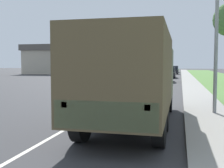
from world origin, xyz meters
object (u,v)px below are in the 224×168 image
object	(u,v)px
military_truck	(134,75)
car_nearest_ahead	(102,83)
car_second_ahead	(165,76)
car_farthest_ahead	(174,69)
car_third_ahead	(169,73)
car_fourth_ahead	(174,71)
lamp_post	(212,0)

from	to	relation	value
military_truck	car_nearest_ahead	size ratio (longest dim) A/B	1.80
car_second_ahead	car_farthest_ahead	world-z (taller)	car_farthest_ahead
car_third_ahead	car_fourth_ahead	distance (m)	15.83
car_nearest_ahead	lamp_post	bearing A→B (deg)	-51.03
military_truck	lamp_post	world-z (taller)	lamp_post
car_nearest_ahead	car_second_ahead	world-z (taller)	car_second_ahead
military_truck	car_third_ahead	distance (m)	32.90
military_truck	car_farthest_ahead	world-z (taller)	military_truck
car_nearest_ahead	car_farthest_ahead	xyz separation A→B (m)	(4.23, 49.90, 0.06)
car_fourth_ahead	lamp_post	bearing A→B (deg)	-87.05
car_fourth_ahead	car_nearest_ahead	bearing A→B (deg)	-96.53
car_nearest_ahead	car_fourth_ahead	bearing A→B (deg)	83.47
car_farthest_ahead	lamp_post	xyz separation A→B (m)	(2.51, -58.23, 3.72)
car_farthest_ahead	lamp_post	world-z (taller)	lamp_post
car_fourth_ahead	car_second_ahead	bearing A→B (deg)	-91.03
car_nearest_ahead	car_second_ahead	size ratio (longest dim) A/B	0.99
car_farthest_ahead	lamp_post	bearing A→B (deg)	-87.53
car_second_ahead	car_nearest_ahead	bearing A→B (deg)	-107.48
car_nearest_ahead	car_fourth_ahead	distance (m)	38.31
car_farthest_ahead	lamp_post	size ratio (longest dim) A/B	0.67
car_nearest_ahead	car_second_ahead	bearing A→B (deg)	72.52
military_truck	lamp_post	size ratio (longest dim) A/B	1.07
car_second_ahead	car_fourth_ahead	world-z (taller)	car_second_ahead
car_nearest_ahead	car_third_ahead	world-z (taller)	car_third_ahead
car_nearest_ahead	lamp_post	world-z (taller)	lamp_post
car_second_ahead	car_third_ahead	distance (m)	9.86
car_nearest_ahead	car_farthest_ahead	distance (m)	50.08
military_truck	car_second_ahead	bearing A→B (deg)	90.62
car_fourth_ahead	car_farthest_ahead	bearing A→B (deg)	90.60
car_second_ahead	car_third_ahead	world-z (taller)	car_second_ahead
car_farthest_ahead	military_truck	bearing A→B (deg)	-90.08
car_third_ahead	car_second_ahead	bearing A→B (deg)	-91.05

